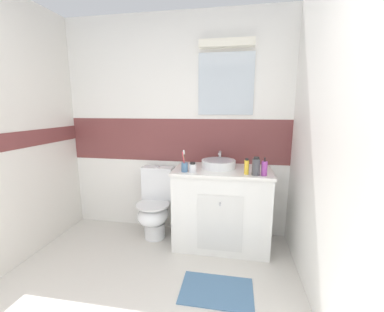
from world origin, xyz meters
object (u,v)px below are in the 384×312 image
at_px(mouthwash_bottle, 256,167).
at_px(toilet, 155,205).
at_px(hair_gel_jar, 193,167).
at_px(soap_dispenser, 264,168).
at_px(deodorant_spray_can, 247,167).
at_px(toothbrush_cup, 185,166).
at_px(sink_basin, 219,163).

bearing_deg(mouthwash_bottle, toilet, 167.95).
bearing_deg(mouthwash_bottle, hair_gel_jar, 178.83).
bearing_deg(toilet, mouthwash_bottle, -12.05).
relative_size(soap_dispenser, mouthwash_bottle, 1.01).
xyz_separation_m(hair_gel_jar, deodorant_spray_can, (0.52, 0.00, 0.03)).
distance_m(toothbrush_cup, soap_dispenser, 0.76).
bearing_deg(toilet, hair_gel_jar, -24.73).
relative_size(sink_basin, deodorant_spray_can, 2.59).
bearing_deg(soap_dispenser, toilet, 168.61).
relative_size(toilet, deodorant_spray_can, 5.23).
bearing_deg(soap_dispenser, toothbrush_cup, 179.48).
distance_m(sink_basin, soap_dispenser, 0.50).
distance_m(toilet, toothbrush_cup, 0.70).
height_order(deodorant_spray_can, mouthwash_bottle, mouthwash_bottle).
bearing_deg(soap_dispenser, deodorant_spray_can, 173.78).
relative_size(deodorant_spray_can, mouthwash_bottle, 0.89).
bearing_deg(mouthwash_bottle, toothbrush_cup, 179.61).
xyz_separation_m(toilet, mouthwash_bottle, (1.08, -0.23, 0.56)).
bearing_deg(hair_gel_jar, deodorant_spray_can, 0.33).
distance_m(sink_basin, deodorant_spray_can, 0.36).
xyz_separation_m(toothbrush_cup, hair_gel_jar, (0.08, 0.01, -0.01)).
bearing_deg(sink_basin, toothbrush_cup, -144.32).
bearing_deg(toilet, toothbrush_cup, -29.84).
xyz_separation_m(toothbrush_cup, soap_dispenser, (0.76, -0.01, 0.01)).
bearing_deg(toothbrush_cup, soap_dispenser, -0.52).
height_order(sink_basin, toilet, sink_basin).
xyz_separation_m(toothbrush_cup, mouthwash_bottle, (0.69, -0.00, 0.03)).
relative_size(sink_basin, toothbrush_cup, 1.83).
distance_m(sink_basin, toilet, 0.89).
bearing_deg(soap_dispenser, hair_gel_jar, 178.77).
relative_size(sink_basin, hair_gel_jar, 4.11).
distance_m(toilet, soap_dispenser, 1.30).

